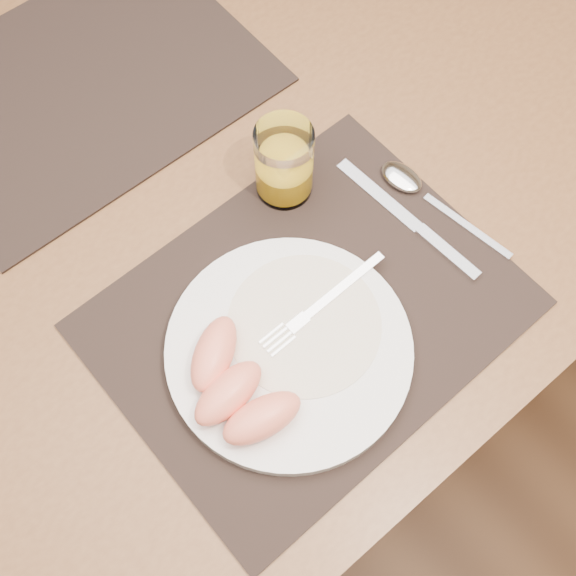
# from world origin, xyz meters

# --- Properties ---
(ground) EXTENTS (5.00, 5.00, 0.00)m
(ground) POSITION_xyz_m (0.00, 0.00, 0.00)
(ground) COLOR brown
(ground) RESTS_ON ground
(table) EXTENTS (1.40, 0.90, 0.75)m
(table) POSITION_xyz_m (0.00, 0.00, 0.67)
(table) COLOR brown
(table) RESTS_ON ground
(placemat_near) EXTENTS (0.46, 0.36, 0.00)m
(placemat_near) POSITION_xyz_m (-0.01, -0.22, 0.75)
(placemat_near) COLOR black
(placemat_near) RESTS_ON table
(placemat_far) EXTENTS (0.45, 0.35, 0.00)m
(placemat_far) POSITION_xyz_m (-0.03, 0.22, 0.75)
(placemat_far) COLOR black
(placemat_far) RESTS_ON table
(plate) EXTENTS (0.27, 0.27, 0.02)m
(plate) POSITION_xyz_m (-0.06, -0.24, 0.76)
(plate) COLOR white
(plate) RESTS_ON placemat_near
(plate_dressing) EXTENTS (0.17, 0.17, 0.00)m
(plate_dressing) POSITION_xyz_m (-0.03, -0.23, 0.77)
(plate_dressing) COLOR white
(plate_dressing) RESTS_ON plate
(fork) EXTENTS (0.17, 0.02, 0.00)m
(fork) POSITION_xyz_m (-0.01, -0.23, 0.77)
(fork) COLOR silver
(fork) RESTS_ON plate
(knife) EXTENTS (0.03, 0.22, 0.01)m
(knife) POSITION_xyz_m (0.16, -0.22, 0.76)
(knife) COLOR silver
(knife) RESTS_ON placemat_near
(spoon) EXTENTS (0.05, 0.19, 0.01)m
(spoon) POSITION_xyz_m (0.19, -0.17, 0.76)
(spoon) COLOR silver
(spoon) RESTS_ON placemat_near
(juice_glass) EXTENTS (0.07, 0.07, 0.10)m
(juice_glass) POSITION_xyz_m (0.07, -0.07, 0.80)
(juice_glass) COLOR white
(juice_glass) RESTS_ON placemat_near
(grapefruit_wedges) EXTENTS (0.11, 0.16, 0.04)m
(grapefruit_wedges) POSITION_xyz_m (-0.14, -0.25, 0.79)
(grapefruit_wedges) COLOR #FF8968
(grapefruit_wedges) RESTS_ON plate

